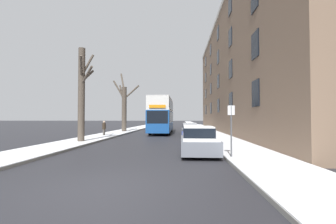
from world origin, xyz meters
TOP-DOWN VIEW (x-y plane):
  - ground_plane at (0.00, 0.00)m, footprint 320.00×320.00m
  - sidewalk_left at (-5.81, 53.00)m, footprint 3.03×130.00m
  - sidewalk_right at (5.81, 53.00)m, footprint 3.03×130.00m
  - terrace_facade_right at (11.82, 24.35)m, footprint 9.10×42.99m
  - bare_tree_left_0 at (-5.44, 10.84)m, footprint 2.25×3.72m
  - bare_tree_left_1 at (-5.54, 24.15)m, footprint 3.79×2.19m
  - double_decker_bus at (-0.21, 22.78)m, footprint 2.52×11.20m
  - parked_car_0 at (3.21, 6.12)m, footprint 1.88×4.28m
  - parked_car_1 at (3.21, 11.80)m, footprint 1.80×4.53m
  - parked_car_2 at (3.21, 18.19)m, footprint 1.76×4.15m
  - oncoming_van at (-1.97, 43.27)m, footprint 1.95×5.08m
  - pedestrian_left_sidewalk at (-5.76, 16.84)m, footprint 0.36×0.36m
  - street_sign_post at (4.60, 4.39)m, footprint 0.32×0.07m

SIDE VIEW (x-z plane):
  - ground_plane at x=0.00m, z-range 0.00..0.00m
  - sidewalk_left at x=-5.81m, z-range 0.00..0.16m
  - sidewalk_right at x=5.81m, z-range 0.00..0.16m
  - parked_car_2 at x=3.21m, z-range -0.05..1.35m
  - parked_car_1 at x=3.21m, z-range -0.06..1.36m
  - parked_car_0 at x=3.21m, z-range -0.06..1.43m
  - pedestrian_left_sidewalk at x=-5.76m, z-range 0.08..1.73m
  - oncoming_van at x=-1.97m, z-range 0.09..2.30m
  - street_sign_post at x=4.60m, z-range 0.19..2.74m
  - double_decker_bus at x=-0.21m, z-range 0.28..4.69m
  - bare_tree_left_1 at x=-5.54m, z-range -0.51..7.91m
  - bare_tree_left_0 at x=-5.44m, z-range 0.27..7.79m
  - terrace_facade_right at x=11.82m, z-range 0.00..16.41m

